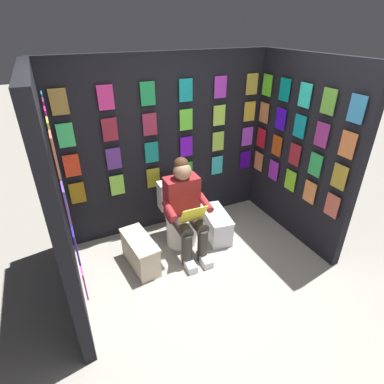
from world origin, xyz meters
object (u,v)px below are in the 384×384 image
comic_longbox_near (216,225)px  comic_longbox_far (140,252)px  person_reading (186,208)px  toilet (179,218)px

comic_longbox_near → comic_longbox_far: size_ratio=0.97×
person_reading → comic_longbox_far: 0.73m
person_reading → toilet: bearing=-89.9°
comic_longbox_far → toilet: bearing=-162.2°
person_reading → comic_longbox_near: (-0.47, -0.08, -0.42)m
toilet → person_reading: bearing=90.1°
toilet → person_reading: size_ratio=0.65×
comic_longbox_near → person_reading: bearing=18.5°
toilet → comic_longbox_far: (0.60, 0.27, -0.14)m
comic_longbox_far → person_reading: bearing=177.8°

